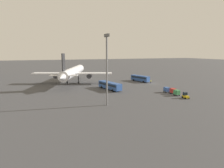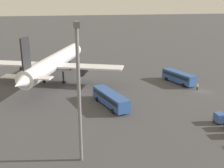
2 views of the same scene
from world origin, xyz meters
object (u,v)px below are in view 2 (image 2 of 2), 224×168
(worker_person, at_px, (197,87))
(cargo_cart_blue, at_px, (219,118))
(airplane, at_px, (54,63))
(shuttle_bus_near, at_px, (179,76))
(shuttle_bus_far, at_px, (110,98))

(worker_person, bearing_deg, cargo_cart_blue, 164.68)
(airplane, distance_m, shuttle_bus_near, 35.43)
(cargo_cart_blue, bearing_deg, worker_person, -15.32)
(airplane, distance_m, shuttle_bus_far, 24.77)
(shuttle_bus_far, relative_size, worker_person, 7.58)
(shuttle_bus_near, xyz_separation_m, shuttle_bus_far, (-13.52, 22.11, -0.04))
(cargo_cart_blue, bearing_deg, airplane, 42.81)
(worker_person, height_order, cargo_cart_blue, cargo_cart_blue)
(shuttle_bus_far, bearing_deg, shuttle_bus_near, -75.43)
(shuttle_bus_far, xyz_separation_m, worker_person, (6.86, -24.60, -1.02))
(airplane, relative_size, shuttle_bus_near, 3.87)
(shuttle_bus_near, bearing_deg, airplane, 58.27)
(shuttle_bus_near, bearing_deg, cargo_cart_blue, 154.53)
(airplane, xyz_separation_m, worker_person, (-14.31, -36.89, -4.82))
(shuttle_bus_far, relative_size, cargo_cart_blue, 6.40)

